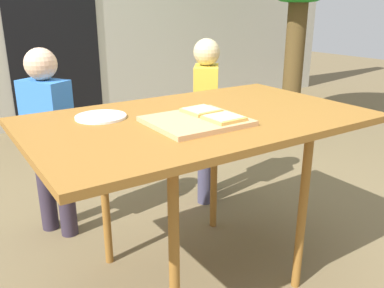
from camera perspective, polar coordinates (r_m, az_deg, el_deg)
ground_plane at (r=2.00m, az=0.89°, el=-17.65°), size 16.00×16.00×0.00m
house_door at (r=4.34m, az=-19.05°, el=15.42°), size 0.90×0.02×2.00m
dining_table at (r=1.68m, az=1.01°, el=2.08°), size 1.39×0.84×0.76m
cutting_board at (r=1.56m, az=0.60°, el=3.25°), size 0.35×0.31×0.02m
pizza_slice_far_right at (r=1.65m, az=1.43°, el=4.77°), size 0.14×0.13×0.02m
pizza_slice_near_right at (r=1.54m, az=4.54°, el=3.68°), size 0.13×0.13×0.02m
plate_white_left at (r=1.68m, az=-12.71°, el=3.77°), size 0.21×0.21×0.01m
child_left at (r=2.21m, az=-19.48°, el=1.29°), size 0.24×0.28×1.00m
child_right at (r=2.48m, az=1.97°, el=4.55°), size 0.26×0.28×1.01m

